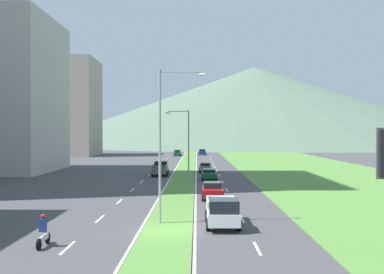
{
  "coord_description": "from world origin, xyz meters",
  "views": [
    {
      "loc": [
        1.86,
        -27.78,
        6.22
      ],
      "look_at": [
        1.28,
        26.01,
        5.66
      ],
      "focal_mm": 41.84,
      "sensor_mm": 36.0,
      "label": 1
    }
  ],
  "objects_px": {
    "car_1": "(213,190)",
    "pickup_truck_0": "(161,169)",
    "car_0": "(177,153)",
    "pickup_truck_1": "(222,212)",
    "car_4": "(205,167)",
    "street_lamp_mid": "(186,141)",
    "car_3": "(202,152)",
    "street_lamp_near": "(165,136)",
    "motorcycle_rider": "(43,233)",
    "car_2": "(209,174)"
  },
  "relations": [
    {
      "from": "car_3",
      "to": "car_4",
      "type": "height_order",
      "value": "car_3"
    },
    {
      "from": "car_4",
      "to": "street_lamp_mid",
      "type": "bearing_deg",
      "value": -9.58
    },
    {
      "from": "car_1",
      "to": "motorcycle_rider",
      "type": "xyz_separation_m",
      "value": [
        -9.81,
        -17.57,
        -0.05
      ]
    },
    {
      "from": "car_0",
      "to": "car_1",
      "type": "height_order",
      "value": "car_0"
    },
    {
      "from": "street_lamp_near",
      "to": "car_0",
      "type": "xyz_separation_m",
      "value": [
        -2.96,
        88.16,
        -5.19
      ]
    },
    {
      "from": "car_3",
      "to": "car_4",
      "type": "bearing_deg",
      "value": -0.2
    },
    {
      "from": "street_lamp_mid",
      "to": "car_2",
      "type": "relative_size",
      "value": 1.9
    },
    {
      "from": "car_1",
      "to": "car_3",
      "type": "bearing_deg",
      "value": 179.98
    },
    {
      "from": "car_0",
      "to": "car_2",
      "type": "distance_m",
      "value": 59.98
    },
    {
      "from": "street_lamp_near",
      "to": "car_0",
      "type": "bearing_deg",
      "value": 91.93
    },
    {
      "from": "car_4",
      "to": "car_1",
      "type": "bearing_deg",
      "value": 0.32
    },
    {
      "from": "car_3",
      "to": "motorcycle_rider",
      "type": "xyz_separation_m",
      "value": [
        -9.84,
        -99.0,
        -0.06
      ]
    },
    {
      "from": "street_lamp_mid",
      "to": "street_lamp_near",
      "type": "bearing_deg",
      "value": -92.04
    },
    {
      "from": "car_0",
      "to": "pickup_truck_0",
      "type": "bearing_deg",
      "value": 179.88
    },
    {
      "from": "car_1",
      "to": "motorcycle_rider",
      "type": "distance_m",
      "value": 20.12
    },
    {
      "from": "pickup_truck_1",
      "to": "car_0",
      "type": "bearing_deg",
      "value": -175.62
    },
    {
      "from": "car_0",
      "to": "pickup_truck_1",
      "type": "xyz_separation_m",
      "value": [
        6.82,
        -89.03,
        0.17
      ]
    },
    {
      "from": "street_lamp_mid",
      "to": "car_4",
      "type": "height_order",
      "value": "street_lamp_mid"
    },
    {
      "from": "pickup_truck_1",
      "to": "street_lamp_near",
      "type": "bearing_deg",
      "value": -102.64
    },
    {
      "from": "car_4",
      "to": "pickup_truck_0",
      "type": "bearing_deg",
      "value": -50.79
    },
    {
      "from": "car_1",
      "to": "pickup_truck_1",
      "type": "bearing_deg",
      "value": 1.01
    },
    {
      "from": "car_0",
      "to": "car_3",
      "type": "xyz_separation_m",
      "value": [
        6.64,
        4.65,
        0.0
      ]
    },
    {
      "from": "pickup_truck_0",
      "to": "motorcycle_rider",
      "type": "relative_size",
      "value": 2.7
    },
    {
      "from": "motorcycle_rider",
      "to": "car_3",
      "type": "bearing_deg",
      "value": -5.68
    },
    {
      "from": "street_lamp_mid",
      "to": "motorcycle_rider",
      "type": "height_order",
      "value": "street_lamp_mid"
    },
    {
      "from": "car_4",
      "to": "pickup_truck_0",
      "type": "xyz_separation_m",
      "value": [
        -6.56,
        -5.35,
        0.24
      ]
    },
    {
      "from": "street_lamp_mid",
      "to": "car_1",
      "type": "distance_m",
      "value": 13.61
    },
    {
      "from": "street_lamp_mid",
      "to": "motorcycle_rider",
      "type": "xyz_separation_m",
      "value": [
        -7.02,
        -30.16,
        -4.4
      ]
    },
    {
      "from": "pickup_truck_1",
      "to": "car_1",
      "type": "bearing_deg",
      "value": -178.99
    },
    {
      "from": "street_lamp_near",
      "to": "car_3",
      "type": "height_order",
      "value": "street_lamp_near"
    },
    {
      "from": "pickup_truck_1",
      "to": "motorcycle_rider",
      "type": "bearing_deg",
      "value": -62.05
    },
    {
      "from": "street_lamp_near",
      "to": "pickup_truck_1",
      "type": "relative_size",
      "value": 1.94
    },
    {
      "from": "street_lamp_mid",
      "to": "car_4",
      "type": "relative_size",
      "value": 2.09
    },
    {
      "from": "car_1",
      "to": "car_2",
      "type": "height_order",
      "value": "car_1"
    },
    {
      "from": "car_2",
      "to": "car_3",
      "type": "height_order",
      "value": "car_3"
    },
    {
      "from": "car_3",
      "to": "motorcycle_rider",
      "type": "relative_size",
      "value": 2.18
    },
    {
      "from": "car_1",
      "to": "street_lamp_near",
      "type": "bearing_deg",
      "value": -17.74
    },
    {
      "from": "car_1",
      "to": "pickup_truck_0",
      "type": "height_order",
      "value": "pickup_truck_0"
    },
    {
      "from": "car_4",
      "to": "pickup_truck_1",
      "type": "distance_m",
      "value": 40.44
    },
    {
      "from": "car_3",
      "to": "pickup_truck_1",
      "type": "height_order",
      "value": "pickup_truck_1"
    },
    {
      "from": "street_lamp_near",
      "to": "street_lamp_mid",
      "type": "relative_size",
      "value": 1.18
    },
    {
      "from": "street_lamp_mid",
      "to": "pickup_truck_1",
      "type": "bearing_deg",
      "value": -83.1
    },
    {
      "from": "street_lamp_mid",
      "to": "car_1",
      "type": "relative_size",
      "value": 2.09
    },
    {
      "from": "street_lamp_mid",
      "to": "pickup_truck_0",
      "type": "xyz_separation_m",
      "value": [
        -3.93,
        10.25,
        -4.17
      ]
    },
    {
      "from": "street_lamp_near",
      "to": "car_2",
      "type": "distance_m",
      "value": 29.29
    },
    {
      "from": "car_2",
      "to": "car_4",
      "type": "distance_m",
      "value": 11.01
    },
    {
      "from": "car_4",
      "to": "pickup_truck_1",
      "type": "bearing_deg",
      "value": 0.53
    },
    {
      "from": "car_1",
      "to": "pickup_truck_1",
      "type": "xyz_separation_m",
      "value": [
        0.22,
        -12.25,
        0.19
      ]
    },
    {
      "from": "motorcycle_rider",
      "to": "street_lamp_near",
      "type": "bearing_deg",
      "value": -44.91
    },
    {
      "from": "street_lamp_near",
      "to": "pickup_truck_0",
      "type": "bearing_deg",
      "value": 95.13
    }
  ]
}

